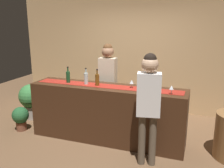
% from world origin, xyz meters
% --- Properties ---
extents(ground_plane, '(10.00, 10.00, 0.00)m').
position_xyz_m(ground_plane, '(0.00, 0.00, 0.00)').
color(ground_plane, brown).
extents(back_wall, '(6.00, 0.12, 2.90)m').
position_xyz_m(back_wall, '(0.00, 1.90, 1.45)').
color(back_wall, tan).
rests_on(back_wall, ground).
extents(bar_counter, '(2.80, 0.60, 1.02)m').
position_xyz_m(bar_counter, '(0.00, 0.00, 0.51)').
color(bar_counter, '#3D2314').
rests_on(bar_counter, ground).
extents(counter_runner_cloth, '(2.66, 0.28, 0.01)m').
position_xyz_m(counter_runner_cloth, '(0.00, 0.00, 1.02)').
color(counter_runner_cloth, maroon).
rests_on(counter_runner_cloth, bar_counter).
extents(wine_bottle_green, '(0.07, 0.07, 0.30)m').
position_xyz_m(wine_bottle_green, '(-0.77, 0.00, 1.13)').
color(wine_bottle_green, '#194723').
rests_on(wine_bottle_green, bar_counter).
extents(wine_bottle_amber, '(0.07, 0.07, 0.30)m').
position_xyz_m(wine_bottle_amber, '(-0.17, -0.02, 1.13)').
color(wine_bottle_amber, brown).
rests_on(wine_bottle_amber, bar_counter).
extents(wine_bottle_clear, '(0.07, 0.07, 0.30)m').
position_xyz_m(wine_bottle_clear, '(-0.40, -0.00, 1.13)').
color(wine_bottle_clear, '#B2C6C1').
rests_on(wine_bottle_clear, bar_counter).
extents(wine_glass_near_customer, '(0.07, 0.07, 0.14)m').
position_xyz_m(wine_glass_near_customer, '(0.72, 0.06, 1.13)').
color(wine_glass_near_customer, silver).
rests_on(wine_glass_near_customer, bar_counter).
extents(wine_glass_mid_counter, '(0.07, 0.07, 0.14)m').
position_xyz_m(wine_glass_mid_counter, '(1.13, -0.11, 1.13)').
color(wine_glass_mid_counter, silver).
rests_on(wine_glass_mid_counter, bar_counter).
extents(wine_glass_far_end, '(0.07, 0.07, 0.14)m').
position_xyz_m(wine_glass_far_end, '(0.44, 0.04, 1.13)').
color(wine_glass_far_end, silver).
rests_on(wine_glass_far_end, bar_counter).
extents(bartender, '(0.34, 0.24, 1.71)m').
position_xyz_m(bartender, '(-0.20, 0.58, 1.06)').
color(bartender, '#26262B').
rests_on(bartender, ground).
extents(customer_sipping, '(0.37, 0.26, 1.72)m').
position_xyz_m(customer_sipping, '(0.87, -0.57, 1.07)').
color(customer_sipping, brown).
rests_on(customer_sipping, ground).
extents(potted_plant_tall, '(0.53, 0.53, 0.78)m').
position_xyz_m(potted_plant_tall, '(-1.97, 0.41, 0.45)').
color(potted_plant_tall, '#9E9389').
rests_on(potted_plant_tall, ground).
extents(potted_plant_small, '(0.33, 0.33, 0.48)m').
position_xyz_m(potted_plant_small, '(-1.77, -0.21, 0.28)').
color(potted_plant_small, brown).
rests_on(potted_plant_small, ground).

